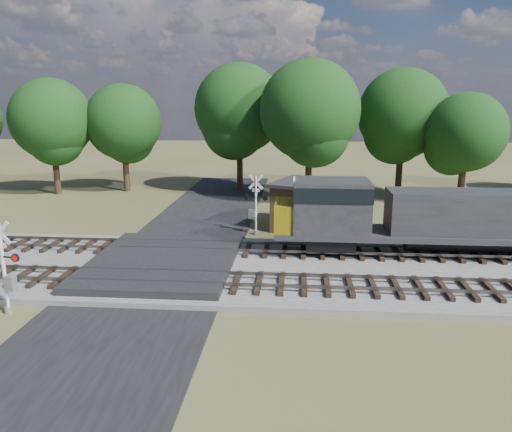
{
  "coord_description": "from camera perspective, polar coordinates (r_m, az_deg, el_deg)",
  "views": [
    {
      "loc": [
        6.59,
        -22.8,
        8.32
      ],
      "look_at": [
        4.53,
        2.0,
        2.5
      ],
      "focal_mm": 35.0,
      "sensor_mm": 36.0,
      "label": 1
    }
  ],
  "objects": [
    {
      "name": "crossing_signal_far",
      "position": [
        31.19,
        -0.15,
        0.73
      ],
      "size": [
        1.53,
        0.43,
        3.84
      ],
      "rotation": [
        0.0,
        0.0,
        2.94
      ],
      "color": "silver",
      "rests_on": "ground"
    },
    {
      "name": "track_near",
      "position": [
        22.52,
        -4.46,
        -7.42
      ],
      "size": [
        140.0,
        2.6,
        0.33
      ],
      "color": "black",
      "rests_on": "ballast_bed"
    },
    {
      "name": "crossing_panel",
      "position": [
        25.5,
        -10.54,
        -5.35
      ],
      "size": [
        7.0,
        9.0,
        0.62
      ],
      "primitive_type": "cube",
      "color": "#262628",
      "rests_on": "ground"
    },
    {
      "name": "road",
      "position": [
        25.14,
        -10.81,
        -6.3
      ],
      "size": [
        7.0,
        60.0,
        0.08
      ],
      "primitive_type": "cube",
      "color": "black",
      "rests_on": "ground"
    },
    {
      "name": "ground",
      "position": [
        25.15,
        -10.8,
        -6.39
      ],
      "size": [
        160.0,
        160.0,
        0.0
      ],
      "primitive_type": "plane",
      "color": "#484927",
      "rests_on": "ground"
    },
    {
      "name": "treeline",
      "position": [
        43.69,
        3.39,
        11.18
      ],
      "size": [
        78.45,
        12.88,
        11.57
      ],
      "color": "black",
      "rests_on": "ground"
    },
    {
      "name": "ballast_bed",
      "position": [
        24.93,
        12.4,
        -6.28
      ],
      "size": [
        140.0,
        10.0,
        0.3
      ],
      "primitive_type": "cube",
      "color": "gray",
      "rests_on": "ground"
    },
    {
      "name": "crossing_signal_near",
      "position": [
        21.99,
        -26.64,
        -6.1
      ],
      "size": [
        1.53,
        0.42,
        3.83
      ],
      "rotation": [
        0.0,
        0.0,
        -0.2
      ],
      "color": "silver",
      "rests_on": "ground"
    },
    {
      "name": "equipment_shed",
      "position": [
        32.72,
        6.42,
        1.24
      ],
      "size": [
        5.96,
        5.96,
        3.16
      ],
      "rotation": [
        0.0,
        0.0,
        -0.36
      ],
      "color": "#49341F",
      "rests_on": "ground"
    },
    {
      "name": "track_far",
      "position": [
        27.21,
        -2.8,
        -3.74
      ],
      "size": [
        140.0,
        2.6,
        0.33
      ],
      "color": "black",
      "rests_on": "ballast_bed"
    }
  ]
}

